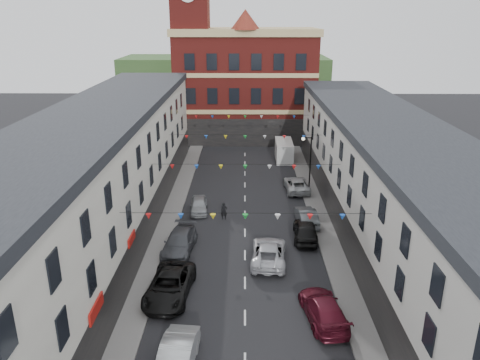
{
  "coord_description": "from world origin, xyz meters",
  "views": [
    {
      "loc": [
        -0.07,
        -32.51,
        17.74
      ],
      "look_at": [
        -0.46,
        7.46,
        3.61
      ],
      "focal_mm": 35.0,
      "sensor_mm": 36.0,
      "label": 1
    }
  ],
  "objects_px": {
    "car_right_e": "(306,216)",
    "pedestrian": "(224,211)",
    "car_left_e": "(199,205)",
    "moving_car": "(269,252)",
    "white_van": "(284,150)",
    "street_lamp": "(308,157)",
    "car_left_d": "(179,242)",
    "car_left_b": "(176,359)",
    "car_right_f": "(297,184)",
    "car_left_c": "(170,286)",
    "car_right_c": "(323,309)",
    "car_right_d": "(305,230)"
  },
  "relations": [
    {
      "from": "car_right_f",
      "to": "moving_car",
      "type": "xyz_separation_m",
      "value": [
        -3.7,
        -15.19,
        0.05
      ]
    },
    {
      "from": "car_left_d",
      "to": "car_right_e",
      "type": "height_order",
      "value": "car_left_d"
    },
    {
      "from": "car_right_d",
      "to": "moving_car",
      "type": "xyz_separation_m",
      "value": [
        -3.25,
        -3.74,
        -0.06
      ]
    },
    {
      "from": "car_left_c",
      "to": "car_left_d",
      "type": "bearing_deg",
      "value": 96.44
    },
    {
      "from": "car_right_c",
      "to": "car_right_f",
      "type": "xyz_separation_m",
      "value": [
        0.69,
        22.43,
        -0.06
      ]
    },
    {
      "from": "street_lamp",
      "to": "car_left_d",
      "type": "height_order",
      "value": "street_lamp"
    },
    {
      "from": "car_left_e",
      "to": "car_left_c",
      "type": "bearing_deg",
      "value": -97.41
    },
    {
      "from": "car_left_d",
      "to": "white_van",
      "type": "xyz_separation_m",
      "value": [
        10.24,
        25.18,
        0.42
      ]
    },
    {
      "from": "car_left_b",
      "to": "pedestrian",
      "type": "xyz_separation_m",
      "value": [
        1.68,
        19.51,
        -0.0
      ]
    },
    {
      "from": "car_left_c",
      "to": "pedestrian",
      "type": "height_order",
      "value": "pedestrian"
    },
    {
      "from": "moving_car",
      "to": "car_left_b",
      "type": "bearing_deg",
      "value": 69.68
    },
    {
      "from": "car_right_c",
      "to": "pedestrian",
      "type": "height_order",
      "value": "pedestrian"
    },
    {
      "from": "car_left_b",
      "to": "car_left_c",
      "type": "distance_m",
      "value": 7.17
    },
    {
      "from": "white_van",
      "to": "car_left_e",
      "type": "bearing_deg",
      "value": -117.88
    },
    {
      "from": "car_left_e",
      "to": "pedestrian",
      "type": "relative_size",
      "value": 2.44
    },
    {
      "from": "car_left_e",
      "to": "pedestrian",
      "type": "height_order",
      "value": "pedestrian"
    },
    {
      "from": "moving_car",
      "to": "car_left_e",
      "type": "bearing_deg",
      "value": -52.63
    },
    {
      "from": "car_left_c",
      "to": "car_right_f",
      "type": "relative_size",
      "value": 1.14
    },
    {
      "from": "car_left_c",
      "to": "car_right_e",
      "type": "xyz_separation_m",
      "value": [
        10.51,
        11.55,
        -0.07
      ]
    },
    {
      "from": "street_lamp",
      "to": "pedestrian",
      "type": "height_order",
      "value": "street_lamp"
    },
    {
      "from": "car_left_b",
      "to": "car_left_c",
      "type": "xyz_separation_m",
      "value": [
        -1.41,
        7.03,
        -0.0
      ]
    },
    {
      "from": "car_left_e",
      "to": "moving_car",
      "type": "distance_m",
      "value": 11.31
    },
    {
      "from": "car_left_b",
      "to": "car_right_e",
      "type": "height_order",
      "value": "car_left_b"
    },
    {
      "from": "moving_car",
      "to": "street_lamp",
      "type": "bearing_deg",
      "value": -103.44
    },
    {
      "from": "car_left_b",
      "to": "car_right_c",
      "type": "relative_size",
      "value": 0.93
    },
    {
      "from": "car_right_e",
      "to": "pedestrian",
      "type": "bearing_deg",
      "value": -11.05
    },
    {
      "from": "car_right_c",
      "to": "car_right_f",
      "type": "height_order",
      "value": "car_right_c"
    },
    {
      "from": "white_van",
      "to": "car_right_f",
      "type": "bearing_deg",
      "value": -86.95
    },
    {
      "from": "car_right_d",
      "to": "moving_car",
      "type": "height_order",
      "value": "car_right_d"
    },
    {
      "from": "street_lamp",
      "to": "car_left_d",
      "type": "bearing_deg",
      "value": -131.25
    },
    {
      "from": "car_left_b",
      "to": "car_right_c",
      "type": "height_order",
      "value": "car_left_b"
    },
    {
      "from": "pedestrian",
      "to": "street_lamp",
      "type": "bearing_deg",
      "value": 34.51
    },
    {
      "from": "street_lamp",
      "to": "car_right_d",
      "type": "bearing_deg",
      "value": -97.68
    },
    {
      "from": "street_lamp",
      "to": "car_right_f",
      "type": "distance_m",
      "value": 3.37
    },
    {
      "from": "car_left_e",
      "to": "car_right_f",
      "type": "height_order",
      "value": "car_right_f"
    },
    {
      "from": "white_van",
      "to": "pedestrian",
      "type": "xyz_separation_m",
      "value": [
        -6.98,
        -19.0,
        -0.39
      ]
    },
    {
      "from": "car_right_e",
      "to": "moving_car",
      "type": "distance_m",
      "value": 7.71
    },
    {
      "from": "car_right_f",
      "to": "pedestrian",
      "type": "relative_size",
      "value": 3.15
    },
    {
      "from": "car_right_d",
      "to": "moving_car",
      "type": "bearing_deg",
      "value": 52.98
    },
    {
      "from": "car_left_b",
      "to": "car_left_c",
      "type": "relative_size",
      "value": 0.85
    },
    {
      "from": "car_right_f",
      "to": "white_van",
      "type": "xyz_separation_m",
      "value": [
        -0.45,
        11.51,
        0.49
      ]
    },
    {
      "from": "pedestrian",
      "to": "car_right_f",
      "type": "bearing_deg",
      "value": 39.38
    },
    {
      "from": "car_right_e",
      "to": "car_left_c",
      "type": "bearing_deg",
      "value": 43.82
    },
    {
      "from": "white_van",
      "to": "street_lamp",
      "type": "bearing_deg",
      "value": -81.94
    },
    {
      "from": "car_left_d",
      "to": "moving_car",
      "type": "height_order",
      "value": "car_left_d"
    },
    {
      "from": "car_right_d",
      "to": "white_van",
      "type": "distance_m",
      "value": 22.96
    },
    {
      "from": "car_left_b",
      "to": "car_left_e",
      "type": "relative_size",
      "value": 1.24
    },
    {
      "from": "car_right_f",
      "to": "car_left_c",
      "type": "bearing_deg",
      "value": 59.35
    },
    {
      "from": "street_lamp",
      "to": "car_left_b",
      "type": "bearing_deg",
      "value": -110.8
    },
    {
      "from": "car_right_c",
      "to": "moving_car",
      "type": "relative_size",
      "value": 0.97
    }
  ]
}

